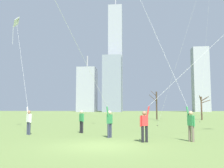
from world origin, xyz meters
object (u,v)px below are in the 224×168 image
kite_flyer_midfield_right_blue (78,58)px  bare_tree_left_of_center (202,106)px  kite_flyer_foreground_right_teal (168,99)px  bare_tree_center (156,105)px  bystander_far_off_by_trees (82,120)px  kite_flyer_foreground_left_purple (174,83)px  kite_flyer_midfield_center_white (26,99)px

kite_flyer_midfield_right_blue → bare_tree_left_of_center: (13.45, 28.79, -2.17)m
kite_flyer_foreground_right_teal → kite_flyer_midfield_right_blue: size_ratio=0.60×
bare_tree_center → kite_flyer_midfield_right_blue: bearing=-102.2°
bystander_far_off_by_trees → bare_tree_center: bare_tree_center is taller
kite_flyer_foreground_right_teal → kite_flyer_foreground_left_purple: kite_flyer_foreground_left_purple is taller
kite_flyer_midfield_right_blue → bystander_far_off_by_trees: kite_flyer_midfield_right_blue is taller
kite_flyer_foreground_right_teal → bare_tree_center: (1.74, 28.18, 0.18)m
bystander_far_off_by_trees → bare_tree_left_of_center: (14.43, 23.15, 1.27)m
kite_flyer_foreground_right_teal → bystander_far_off_by_trees: (-5.63, 4.21, -1.33)m
kite_flyer_foreground_right_teal → kite_flyer_midfield_right_blue: (-4.64, -1.43, 2.10)m
kite_flyer_foreground_right_teal → bare_tree_center: 28.23m
kite_flyer_foreground_left_purple → bystander_far_off_by_trees: kite_flyer_foreground_left_purple is taller
kite_flyer_foreground_right_teal → kite_flyer_midfield_right_blue: kite_flyer_midfield_right_blue is taller
bare_tree_left_of_center → kite_flyer_midfield_right_blue: bearing=-115.0°
kite_flyer_midfield_right_blue → bare_tree_center: kite_flyer_midfield_right_blue is taller
kite_flyer_foreground_right_teal → bare_tree_left_of_center: 28.74m
bystander_far_off_by_trees → bare_tree_left_of_center: 27.31m
bare_tree_center → bare_tree_left_of_center: size_ratio=1.25×
bystander_far_off_by_trees → kite_flyer_foreground_right_teal: bearing=-36.8°
kite_flyer_midfield_right_blue → bare_tree_left_of_center: bearing=65.0°
kite_flyer_midfield_center_white → bare_tree_left_of_center: kite_flyer_midfield_center_white is taller
kite_flyer_midfield_center_white → kite_flyer_foreground_left_purple: bearing=-13.9°
kite_flyer_foreground_right_teal → bystander_far_off_by_trees: bearing=143.2°
kite_flyer_midfield_center_white → bystander_far_off_by_trees: (3.90, 0.69, -1.53)m
bystander_far_off_by_trees → bare_tree_center: bearing=72.9°
kite_flyer_midfield_right_blue → kite_flyer_foreground_right_teal: bearing=17.1°
kite_flyer_foreground_left_purple → bare_tree_left_of_center: size_ratio=4.06×
bare_tree_center → kite_flyer_foreground_right_teal: bearing=-93.5°
kite_flyer_foreground_left_purple → bare_tree_center: size_ratio=3.26×
kite_flyer_midfield_right_blue → bare_tree_center: bearing=77.8°
kite_flyer_midfield_right_blue → bystander_far_off_by_trees: bearing=99.9°
bare_tree_center → bare_tree_left_of_center: bare_tree_center is taller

